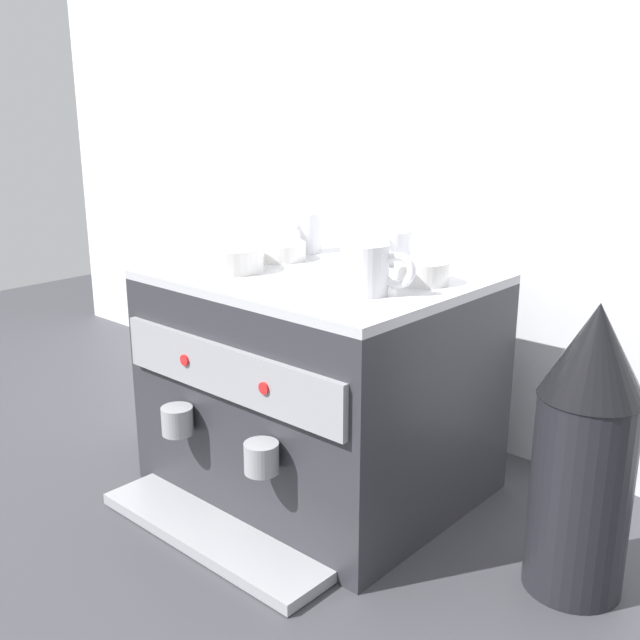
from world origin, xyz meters
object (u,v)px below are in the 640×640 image
(ceramic_cup_1, at_px, (305,233))
(milk_pitcher, at_px, (172,404))
(coffee_grinder, at_px, (585,450))
(ceramic_bowl_0, at_px, (422,273))
(ceramic_cup_2, at_px, (368,269))
(ceramic_bowl_2, at_px, (229,259))
(espresso_machine, at_px, (318,383))
(ceramic_bowl_1, at_px, (279,251))
(ceramic_cup_0, at_px, (391,247))

(ceramic_cup_1, height_order, milk_pitcher, ceramic_cup_1)
(coffee_grinder, bearing_deg, ceramic_bowl_0, 173.42)
(ceramic_cup_2, xyz_separation_m, ceramic_bowl_2, (-0.30, -0.03, -0.02))
(ceramic_cup_1, relative_size, milk_pitcher, 0.88)
(espresso_machine, height_order, ceramic_bowl_1, ceramic_bowl_1)
(ceramic_cup_2, height_order, milk_pitcher, ceramic_cup_2)
(ceramic_cup_0, bearing_deg, milk_pitcher, -157.00)
(ceramic_cup_0, bearing_deg, ceramic_cup_2, -61.64)
(ceramic_cup_1, distance_m, ceramic_bowl_2, 0.22)
(espresso_machine, relative_size, ceramic_cup_2, 4.86)
(ceramic_cup_0, height_order, ceramic_bowl_0, ceramic_cup_0)
(ceramic_bowl_0, xyz_separation_m, ceramic_bowl_2, (-0.32, -0.15, 0.00))
(ceramic_cup_2, relative_size, ceramic_bowl_1, 1.10)
(milk_pitcher, bearing_deg, coffee_grinder, 3.40)
(ceramic_cup_0, height_order, milk_pitcher, ceramic_cup_0)
(espresso_machine, height_order, ceramic_cup_1, ceramic_cup_1)
(coffee_grinder, bearing_deg, ceramic_bowl_2, -169.89)
(ceramic_cup_1, bearing_deg, coffee_grinder, -9.12)
(ceramic_cup_0, distance_m, ceramic_cup_2, 0.26)
(espresso_machine, bearing_deg, milk_pitcher, -175.21)
(ceramic_cup_0, xyz_separation_m, coffee_grinder, (0.47, -0.14, -0.23))
(ceramic_bowl_0, distance_m, coffee_grinder, 0.39)
(ceramic_bowl_1, bearing_deg, ceramic_bowl_2, -89.05)
(coffee_grinder, bearing_deg, ceramic_cup_2, -166.49)
(ceramic_cup_1, bearing_deg, espresso_machine, -40.02)
(ceramic_bowl_0, relative_size, ceramic_bowl_2, 0.73)
(ceramic_cup_0, distance_m, ceramic_bowl_0, 0.18)
(ceramic_bowl_0, distance_m, ceramic_bowl_1, 0.33)
(ceramic_cup_0, relative_size, ceramic_bowl_1, 0.99)
(ceramic_cup_0, height_order, coffee_grinder, ceramic_cup_0)
(ceramic_cup_1, relative_size, ceramic_bowl_2, 0.80)
(milk_pitcher, bearing_deg, ceramic_cup_0, 23.00)
(ceramic_bowl_0, bearing_deg, ceramic_cup_2, -100.44)
(coffee_grinder, distance_m, milk_pitcher, 0.95)
(ceramic_bowl_1, bearing_deg, coffee_grinder, -1.57)
(coffee_grinder, xyz_separation_m, milk_pitcher, (-0.93, -0.06, -0.17))
(ceramic_bowl_0, relative_size, ceramic_bowl_1, 0.89)
(ceramic_cup_0, relative_size, ceramic_cup_1, 1.01)
(ceramic_cup_1, xyz_separation_m, ceramic_bowl_1, (0.01, -0.09, -0.02))
(ceramic_cup_2, distance_m, ceramic_bowl_1, 0.32)
(ceramic_bowl_0, height_order, milk_pitcher, ceramic_bowl_0)
(ceramic_bowl_0, height_order, coffee_grinder, ceramic_bowl_0)
(ceramic_cup_0, relative_size, ceramic_cup_2, 0.91)
(coffee_grinder, bearing_deg, milk_pitcher, -176.60)
(ceramic_cup_1, height_order, ceramic_cup_2, same)
(ceramic_cup_1, height_order, coffee_grinder, ceramic_cup_1)
(ceramic_bowl_0, bearing_deg, ceramic_cup_1, 168.46)
(ceramic_cup_1, xyz_separation_m, ceramic_cup_2, (0.31, -0.19, 0.00))
(espresso_machine, height_order, coffee_grinder, coffee_grinder)
(ceramic_cup_2, bearing_deg, coffee_grinder, 13.51)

